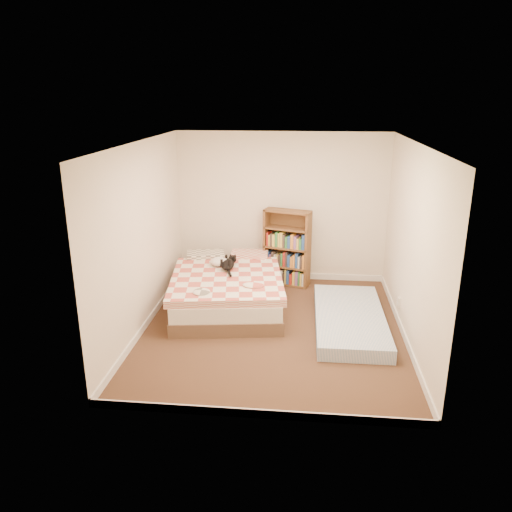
# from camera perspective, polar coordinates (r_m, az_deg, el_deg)

# --- Properties ---
(room) EXTENTS (3.51, 4.01, 2.51)m
(room) POSITION_cam_1_polar(r_m,az_deg,el_deg) (6.48, 2.04, 1.24)
(room) COLOR #482F1F
(room) RESTS_ON ground
(bed) EXTENTS (1.84, 2.37, 0.58)m
(bed) POSITION_cam_1_polar(r_m,az_deg,el_deg) (7.58, -3.28, -3.67)
(bed) COLOR brown
(bed) RESTS_ON room
(bookshelf) EXTENTS (0.84, 0.48, 1.28)m
(bookshelf) POSITION_cam_1_polar(r_m,az_deg,el_deg) (8.34, 3.54, 0.02)
(bookshelf) COLOR brown
(bookshelf) RESTS_ON room
(floor_mattress) EXTENTS (0.95, 2.08, 0.19)m
(floor_mattress) POSITION_cam_1_polar(r_m,az_deg,el_deg) (7.09, 10.64, -7.12)
(floor_mattress) COLOR #7599C3
(floor_mattress) RESTS_ON room
(black_cat) EXTENTS (0.26, 0.69, 0.16)m
(black_cat) POSITION_cam_1_polar(r_m,az_deg,el_deg) (7.64, -3.15, -0.88)
(black_cat) COLOR black
(black_cat) RESTS_ON bed
(white_dog) EXTENTS (0.34, 0.35, 0.13)m
(white_dog) POSITION_cam_1_polar(r_m,az_deg,el_deg) (7.74, -4.23, -0.65)
(white_dog) COLOR white
(white_dog) RESTS_ON bed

